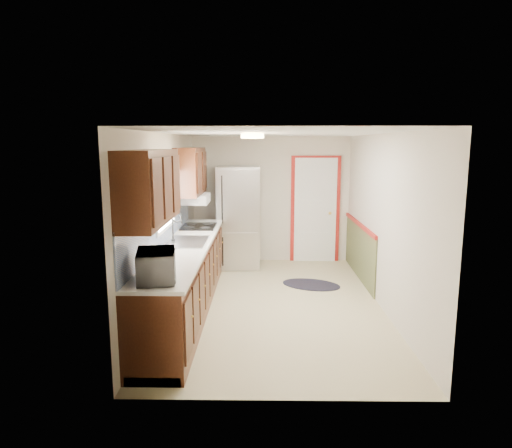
{
  "coord_description": "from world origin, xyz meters",
  "views": [
    {
      "loc": [
        -0.17,
        -6.24,
        2.26
      ],
      "look_at": [
        -0.26,
        0.06,
        1.15
      ],
      "focal_mm": 32.0,
      "sensor_mm": 36.0,
      "label": 1
    }
  ],
  "objects": [
    {
      "name": "cooktop",
      "position": [
        -1.19,
        0.95,
        0.95
      ],
      "size": [
        0.53,
        0.64,
        0.02
      ],
      "primitive_type": "cube",
      "color": "black",
      "rests_on": "kitchen_run"
    },
    {
      "name": "rug",
      "position": [
        0.63,
        0.89,
        0.01
      ],
      "size": [
        1.11,
        0.92,
        0.01
      ],
      "primitive_type": "ellipsoid",
      "rotation": [
        0.0,
        0.0,
        -0.38
      ],
      "color": "black",
      "rests_on": "ground"
    },
    {
      "name": "microwave",
      "position": [
        -1.2,
        -1.95,
        1.12
      ],
      "size": [
        0.4,
        0.59,
        0.37
      ],
      "primitive_type": "imported",
      "rotation": [
        0.0,
        0.0,
        1.77
      ],
      "color": "white",
      "rests_on": "kitchen_run"
    },
    {
      "name": "refrigerator",
      "position": [
        -0.61,
        2.05,
        0.93
      ],
      "size": [
        0.8,
        0.79,
        1.86
      ],
      "rotation": [
        0.0,
        0.0,
        0.04
      ],
      "color": "#B7B7BC",
      "rests_on": "ground"
    },
    {
      "name": "room_shell",
      "position": [
        0.0,
        0.0,
        1.2
      ],
      "size": [
        3.2,
        5.2,
        2.52
      ],
      "color": "tan",
      "rests_on": "ground"
    },
    {
      "name": "back_wall_trim",
      "position": [
        0.99,
        2.21,
        0.89
      ],
      "size": [
        1.12,
        2.3,
        2.08
      ],
      "color": "maroon",
      "rests_on": "ground"
    },
    {
      "name": "kitchen_run",
      "position": [
        -1.24,
        -0.29,
        0.81
      ],
      "size": [
        0.63,
        4.0,
        2.2
      ],
      "color": "#37180C",
      "rests_on": "ground"
    },
    {
      "name": "ceiling_fixture",
      "position": [
        -0.3,
        -0.2,
        2.36
      ],
      "size": [
        0.3,
        0.3,
        0.06
      ],
      "primitive_type": "cylinder",
      "color": "#FFD88C",
      "rests_on": "room_shell"
    }
  ]
}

